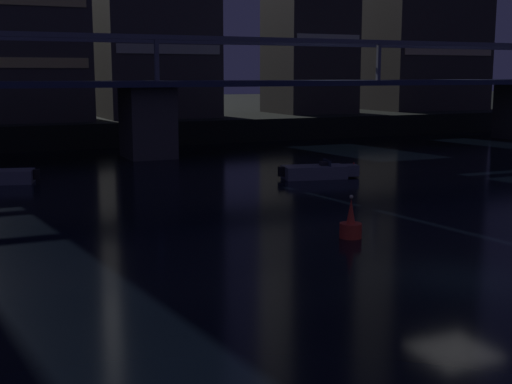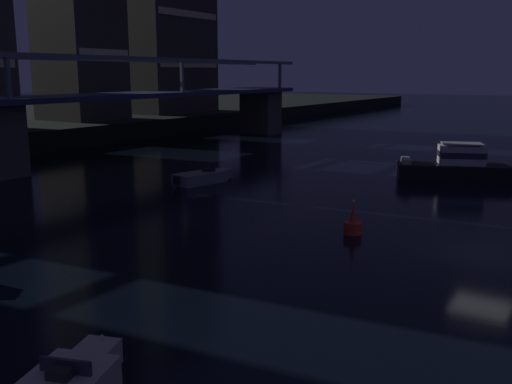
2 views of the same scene
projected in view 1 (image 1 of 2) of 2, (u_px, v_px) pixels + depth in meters
The scene contains 5 objects.
ground_plane at pixel (458, 279), 22.27m from camera, with size 400.00×400.00×0.00m, color black.
far_riverbank at pixel (55, 113), 97.76m from camera, with size 240.00×80.00×2.20m, color black.
river_bridge at pixel (147, 101), 54.13m from camera, with size 84.26×6.40×9.38m.
speedboat_near_right at pixel (317, 172), 43.78m from camera, with size 5.22×2.55×1.16m.
channel_buoy at pixel (351, 226), 27.76m from camera, with size 0.90×0.90×1.76m.
Camera 1 is at (-14.82, -16.87, 6.49)m, focal length 48.54 mm.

